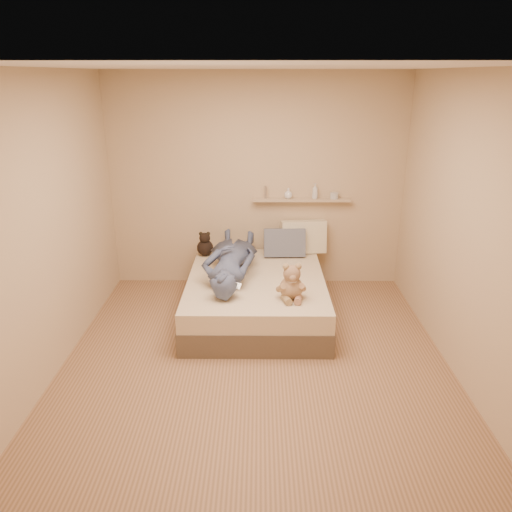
{
  "coord_description": "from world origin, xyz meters",
  "views": [
    {
      "loc": [
        0.03,
        -4.13,
        2.55
      ],
      "look_at": [
        0.0,
        0.65,
        0.8
      ],
      "focal_mm": 35.0,
      "sensor_mm": 36.0,
      "label": 1
    }
  ],
  "objects_px": {
    "person": "(231,259)",
    "wall_shelf": "(302,200)",
    "teddy_bear": "(292,284)",
    "pillow_grey": "(284,243)",
    "dark_plush": "(205,245)",
    "pillow_cream": "(303,237)",
    "game_console": "(233,286)",
    "bed": "(256,296)"
  },
  "relations": [
    {
      "from": "game_console",
      "to": "pillow_cream",
      "type": "distance_m",
      "value": 1.6
    },
    {
      "from": "bed",
      "to": "dark_plush",
      "type": "distance_m",
      "value": 1.0
    },
    {
      "from": "person",
      "to": "wall_shelf",
      "type": "relative_size",
      "value": 1.28
    },
    {
      "from": "pillow_cream",
      "to": "person",
      "type": "relative_size",
      "value": 0.36
    },
    {
      "from": "teddy_bear",
      "to": "wall_shelf",
      "type": "height_order",
      "value": "wall_shelf"
    },
    {
      "from": "game_console",
      "to": "pillow_grey",
      "type": "distance_m",
      "value": 1.36
    },
    {
      "from": "bed",
      "to": "wall_shelf",
      "type": "height_order",
      "value": "wall_shelf"
    },
    {
      "from": "teddy_bear",
      "to": "person",
      "type": "relative_size",
      "value": 0.25
    },
    {
      "from": "dark_plush",
      "to": "wall_shelf",
      "type": "distance_m",
      "value": 1.31
    },
    {
      "from": "bed",
      "to": "wall_shelf",
      "type": "distance_m",
      "value": 1.38
    },
    {
      "from": "dark_plush",
      "to": "pillow_cream",
      "type": "distance_m",
      "value": 1.22
    },
    {
      "from": "game_console",
      "to": "dark_plush",
      "type": "distance_m",
      "value": 1.31
    },
    {
      "from": "wall_shelf",
      "to": "person",
      "type": "bearing_deg",
      "value": -135.1
    },
    {
      "from": "person",
      "to": "wall_shelf",
      "type": "distance_m",
      "value": 1.26
    },
    {
      "from": "bed",
      "to": "person",
      "type": "xyz_separation_m",
      "value": [
        -0.28,
        0.08,
        0.41
      ]
    },
    {
      "from": "bed",
      "to": "teddy_bear",
      "type": "height_order",
      "value": "teddy_bear"
    },
    {
      "from": "teddy_bear",
      "to": "dark_plush",
      "type": "distance_m",
      "value": 1.6
    },
    {
      "from": "teddy_bear",
      "to": "person",
      "type": "distance_m",
      "value": 0.9
    },
    {
      "from": "bed",
      "to": "game_console",
      "type": "distance_m",
      "value": 0.7
    },
    {
      "from": "person",
      "to": "wall_shelf",
      "type": "bearing_deg",
      "value": -131.18
    },
    {
      "from": "game_console",
      "to": "teddy_bear",
      "type": "relative_size",
      "value": 0.44
    },
    {
      "from": "pillow_grey",
      "to": "dark_plush",
      "type": "bearing_deg",
      "value": 179.75
    },
    {
      "from": "teddy_bear",
      "to": "person",
      "type": "height_order",
      "value": "teddy_bear"
    },
    {
      "from": "pillow_cream",
      "to": "pillow_grey",
      "type": "relative_size",
      "value": 1.1
    },
    {
      "from": "game_console",
      "to": "pillow_grey",
      "type": "bearing_deg",
      "value": 65.64
    },
    {
      "from": "dark_plush",
      "to": "pillow_cream",
      "type": "relative_size",
      "value": 0.56
    },
    {
      "from": "pillow_cream",
      "to": "pillow_grey",
      "type": "xyz_separation_m",
      "value": [
        -0.24,
        -0.14,
        -0.03
      ]
    },
    {
      "from": "dark_plush",
      "to": "wall_shelf",
      "type": "height_order",
      "value": "wall_shelf"
    },
    {
      "from": "pillow_grey",
      "to": "bed",
      "type": "bearing_deg",
      "value": -116.18
    },
    {
      "from": "game_console",
      "to": "dark_plush",
      "type": "xyz_separation_m",
      "value": [
        -0.41,
        1.24,
        -0.0
      ]
    },
    {
      "from": "bed",
      "to": "wall_shelf",
      "type": "relative_size",
      "value": 1.58
    },
    {
      "from": "teddy_bear",
      "to": "wall_shelf",
      "type": "xyz_separation_m",
      "value": [
        0.2,
        1.47,
        0.49
      ]
    },
    {
      "from": "person",
      "to": "wall_shelf",
      "type": "xyz_separation_m",
      "value": [
        0.83,
        0.83,
        0.47
      ]
    },
    {
      "from": "game_console",
      "to": "bed",
      "type": "bearing_deg",
      "value": 67.99
    },
    {
      "from": "bed",
      "to": "game_console",
      "type": "height_order",
      "value": "game_console"
    },
    {
      "from": "game_console",
      "to": "pillow_grey",
      "type": "relative_size",
      "value": 0.33
    },
    {
      "from": "pillow_grey",
      "to": "wall_shelf",
      "type": "distance_m",
      "value": 0.57
    },
    {
      "from": "game_console",
      "to": "person",
      "type": "distance_m",
      "value": 0.63
    },
    {
      "from": "teddy_bear",
      "to": "pillow_cream",
      "type": "height_order",
      "value": "pillow_cream"
    },
    {
      "from": "pillow_cream",
      "to": "pillow_grey",
      "type": "height_order",
      "value": "pillow_cream"
    },
    {
      "from": "bed",
      "to": "pillow_cream",
      "type": "distance_m",
      "value": 1.1
    },
    {
      "from": "game_console",
      "to": "person",
      "type": "xyz_separation_m",
      "value": [
        -0.06,
        0.63,
        0.05
      ]
    }
  ]
}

